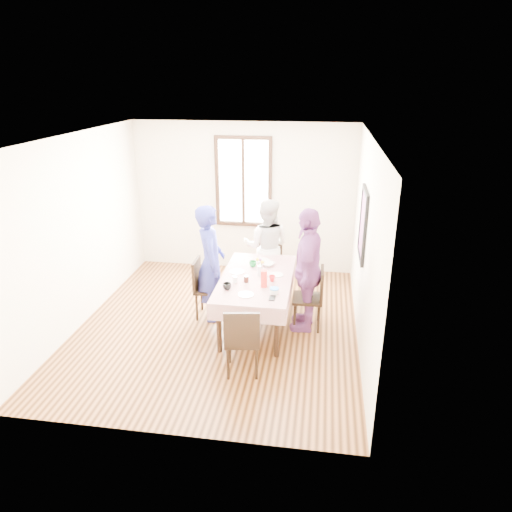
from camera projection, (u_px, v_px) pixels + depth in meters
name	position (u px, v px, depth m)	size (l,w,h in m)	color
ground	(219.00, 325.00, 6.80)	(4.50, 4.50, 0.00)	black
back_wall	(244.00, 198.00, 8.38)	(4.00, 4.00, 0.00)	beige
right_wall	(365.00, 246.00, 6.03)	(4.50, 4.50, 0.00)	beige
window_frame	(243.00, 182.00, 8.25)	(1.02, 0.06, 1.62)	black
window_pane	(244.00, 182.00, 8.26)	(0.90, 0.02, 1.50)	white
art_poster	(363.00, 224.00, 6.24)	(0.04, 0.76, 0.96)	red
dining_table	(257.00, 301.00, 6.69)	(0.88, 1.69, 0.75)	black
tablecloth	(257.00, 277.00, 6.55)	(1.00, 1.81, 0.01)	#57040C
chair_left	(210.00, 289.00, 6.90)	(0.42, 0.42, 0.91)	black
chair_right	(308.00, 298.00, 6.61)	(0.42, 0.42, 0.91)	black
chair_far	(267.00, 266.00, 7.73)	(0.42, 0.42, 0.91)	black
chair_near	(242.00, 339.00, 5.58)	(0.42, 0.42, 0.91)	black
person_left	(210.00, 263.00, 6.75)	(0.63, 0.42, 1.74)	navy
person_far	(267.00, 247.00, 7.58)	(0.78, 0.61, 1.61)	beige
person_right	(307.00, 270.00, 6.45)	(1.05, 0.44, 1.79)	#763878
mug_black	(227.00, 286.00, 6.15)	(0.12, 0.12, 0.09)	black
mug_flag	(272.00, 278.00, 6.39)	(0.09, 0.09, 0.08)	red
mug_green	(253.00, 264.00, 6.89)	(0.11, 0.11, 0.09)	#0C7226
serving_bowl	(268.00, 264.00, 6.93)	(0.19, 0.19, 0.05)	white
juice_carton	(264.00, 279.00, 6.20)	(0.08, 0.08, 0.24)	red
butter_tub	(274.00, 291.00, 6.05)	(0.12, 0.12, 0.06)	white
jam_jar	(246.00, 279.00, 6.36)	(0.07, 0.07, 0.09)	black
drinking_glass	(235.00, 279.00, 6.36)	(0.06, 0.06, 0.09)	silver
smartphone	(272.00, 298.00, 5.91)	(0.08, 0.16, 0.01)	black
flower_vase	(260.00, 270.00, 6.58)	(0.07, 0.07, 0.14)	silver
plate_left	(237.00, 272.00, 6.70)	(0.20, 0.20, 0.01)	white
plate_right	(277.00, 275.00, 6.60)	(0.20, 0.20, 0.01)	white
plate_far	(263.00, 260.00, 7.12)	(0.20, 0.20, 0.01)	white
plate_near	(246.00, 295.00, 6.00)	(0.20, 0.20, 0.01)	white
butter_lid	(274.00, 288.00, 6.04)	(0.12, 0.12, 0.01)	blue
flower_bunch	(260.00, 263.00, 6.54)	(0.09, 0.09, 0.10)	yellow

